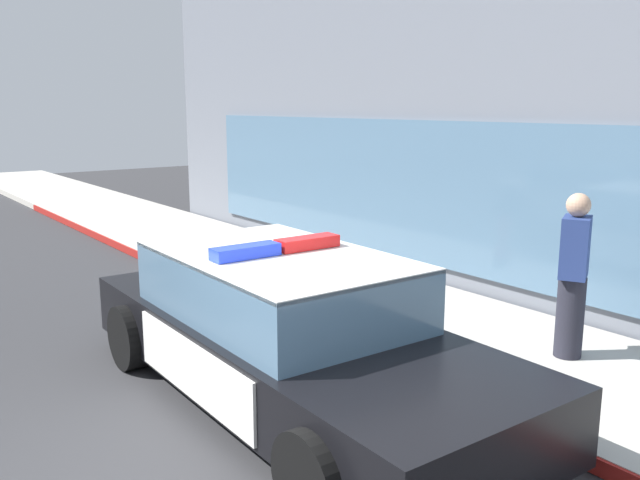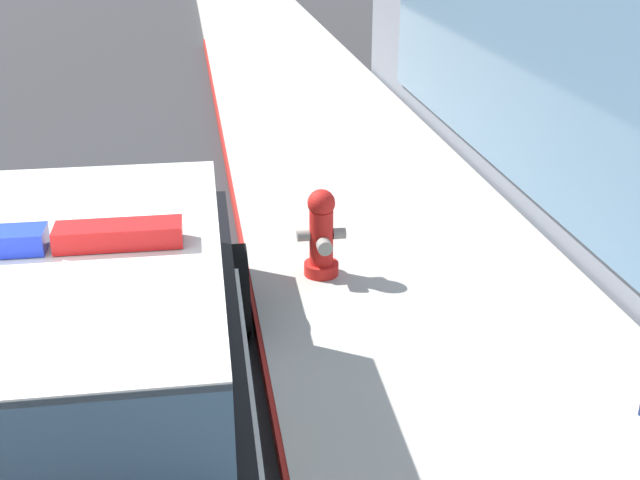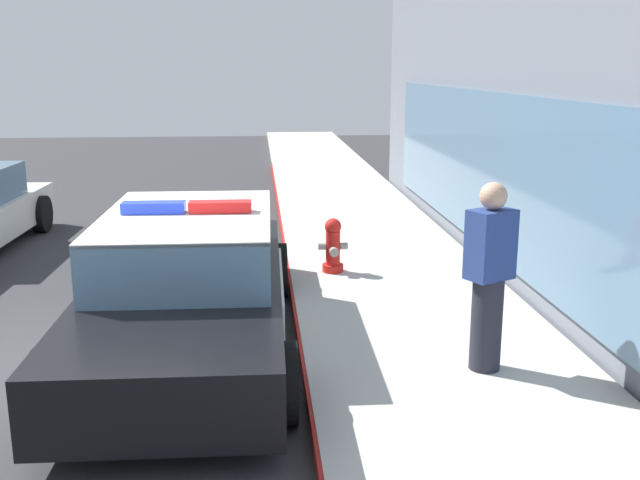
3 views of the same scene
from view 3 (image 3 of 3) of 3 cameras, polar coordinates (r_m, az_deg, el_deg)
The scene contains 6 objects.
ground at distance 7.17m, azimuth -19.93°, elevation -10.66°, with size 48.00×48.00×0.00m, color #303033.
sidewalk at distance 7.10m, azimuth 9.82°, elevation -9.58°, with size 48.00×2.68×0.15m, color #B2ADA3.
curb_red_paint at distance 6.90m, azimuth -1.29°, elevation -10.09°, with size 28.80×0.04×0.14m, color maroon.
police_cruiser at distance 7.54m, azimuth -10.21°, elevation -3.33°, with size 5.08×2.14×1.49m.
fire_hydrant at distance 9.67m, azimuth 1.02°, elevation -0.47°, with size 0.34×0.39×0.73m.
pedestrian_on_sidewalk at distance 6.62m, azimuth 13.06°, elevation -2.84°, with size 0.42×0.47×1.71m.
Camera 3 is at (6.31, 1.87, 2.83)m, focal length 40.97 mm.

